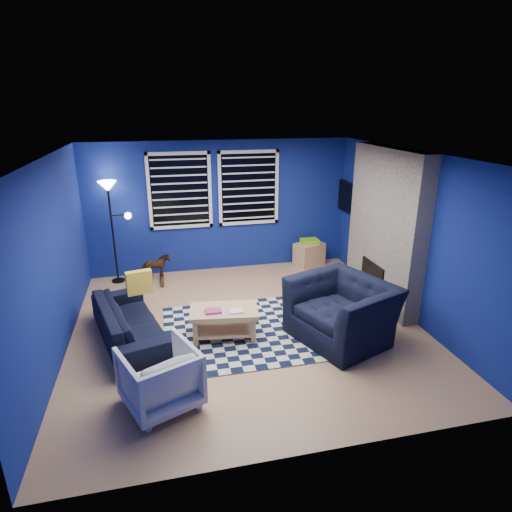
{
  "coord_description": "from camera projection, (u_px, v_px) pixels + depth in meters",
  "views": [
    {
      "loc": [
        -1.14,
        -5.48,
        3.12
      ],
      "look_at": [
        0.19,
        0.3,
        1.0
      ],
      "focal_mm": 30.0,
      "sensor_mm": 36.0,
      "label": 1
    }
  ],
  "objects": [
    {
      "name": "window_right",
      "position": [
        249.0,
        188.0,
        8.16
      ],
      "size": [
        1.17,
        0.06,
        1.42
      ],
      "color": "black",
      "rests_on": "wall_back"
    },
    {
      "name": "coffee_table",
      "position": [
        224.0,
        317.0,
        5.94
      ],
      "size": [
        1.0,
        0.66,
        0.46
      ],
      "rotation": [
        0.0,
        0.0,
        -0.14
      ],
      "color": "tan",
      "rests_on": "rug"
    },
    {
      "name": "cabinet",
      "position": [
        309.0,
        254.0,
        8.67
      ],
      "size": [
        0.66,
        0.55,
        0.56
      ],
      "rotation": [
        0.0,
        0.0,
        0.37
      ],
      "color": "tan",
      "rests_on": "floor"
    },
    {
      "name": "rocking_horse",
      "position": [
        155.0,
        267.0,
        7.85
      ],
      "size": [
        0.39,
        0.58,
        0.45
      ],
      "primitive_type": "imported",
      "rotation": [
        0.0,
        0.0,
        1.87
      ],
      "color": "#4A2617",
      "rests_on": "floor"
    },
    {
      "name": "rug",
      "position": [
        252.0,
        330.0,
        6.23
      ],
      "size": [
        2.5,
        2.0,
        0.02
      ],
      "primitive_type": "cube",
      "rotation": [
        0.0,
        0.0,
        -0.0
      ],
      "color": "black",
      "rests_on": "floor"
    },
    {
      "name": "floor",
      "position": [
        248.0,
        327.0,
        6.32
      ],
      "size": [
        5.0,
        5.0,
        0.0
      ],
      "primitive_type": "plane",
      "color": "tan",
      "rests_on": "ground"
    },
    {
      "name": "sofa",
      "position": [
        130.0,
        322.0,
        5.9
      ],
      "size": [
        2.02,
        1.22,
        0.55
      ],
      "primitive_type": "imported",
      "rotation": [
        0.0,
        0.0,
        1.84
      ],
      "color": "black",
      "rests_on": "floor"
    },
    {
      "name": "wall_back",
      "position": [
        220.0,
        207.0,
        8.2
      ],
      "size": [
        5.0,
        0.0,
        5.0
      ],
      "primitive_type": "plane",
      "rotation": [
        1.57,
        0.0,
        0.0
      ],
      "color": "navy",
      "rests_on": "floor"
    },
    {
      "name": "armchair_big",
      "position": [
        342.0,
        311.0,
        5.91
      ],
      "size": [
        1.62,
        1.53,
        0.84
      ],
      "primitive_type": "imported",
      "rotation": [
        0.0,
        0.0,
        -1.19
      ],
      "color": "black",
      "rests_on": "floor"
    },
    {
      "name": "fireplace",
      "position": [
        384.0,
        230.0,
        6.88
      ],
      "size": [
        0.65,
        2.0,
        2.5
      ],
      "color": "gray",
      "rests_on": "floor"
    },
    {
      "name": "ceiling",
      "position": [
        246.0,
        155.0,
        5.48
      ],
      "size": [
        5.0,
        5.0,
        0.0
      ],
      "primitive_type": "plane",
      "rotation": [
        3.14,
        0.0,
        0.0
      ],
      "color": "white",
      "rests_on": "wall_back"
    },
    {
      "name": "floor_lamp",
      "position": [
        110.0,
        200.0,
        7.45
      ],
      "size": [
        0.51,
        0.31,
        1.87
      ],
      "color": "black",
      "rests_on": "floor"
    },
    {
      "name": "throw_pillow",
      "position": [
        139.0,
        282.0,
        6.08
      ],
      "size": [
        0.38,
        0.18,
        0.34
      ],
      "primitive_type": "cube",
      "rotation": [
        0.0,
        0.0,
        0.22
      ],
      "color": "yellow",
      "rests_on": "sofa"
    },
    {
      "name": "window_left",
      "position": [
        180.0,
        191.0,
        7.88
      ],
      "size": [
        1.17,
        0.06,
        1.42
      ],
      "color": "black",
      "rests_on": "wall_back"
    },
    {
      "name": "wall_left",
      "position": [
        53.0,
        261.0,
        5.37
      ],
      "size": [
        0.0,
        5.0,
        5.0
      ],
      "primitive_type": "plane",
      "rotation": [
        1.57,
        0.0,
        1.57
      ],
      "color": "navy",
      "rests_on": "floor"
    },
    {
      "name": "armchair_bent",
      "position": [
        160.0,
        377.0,
        4.59
      ],
      "size": [
        0.98,
        0.99,
        0.69
      ],
      "primitive_type": "imported",
      "rotation": [
        0.0,
        0.0,
        3.54
      ],
      "color": "gray",
      "rests_on": "floor"
    },
    {
      "name": "wall_right",
      "position": [
        410.0,
        235.0,
        6.43
      ],
      "size": [
        0.0,
        5.0,
        5.0
      ],
      "primitive_type": "plane",
      "rotation": [
        1.57,
        0.0,
        -1.57
      ],
      "color": "navy",
      "rests_on": "floor"
    },
    {
      "name": "tv",
      "position": [
        350.0,
        199.0,
        8.2
      ],
      "size": [
        0.07,
        1.0,
        0.58
      ],
      "color": "black",
      "rests_on": "wall_right"
    }
  ]
}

